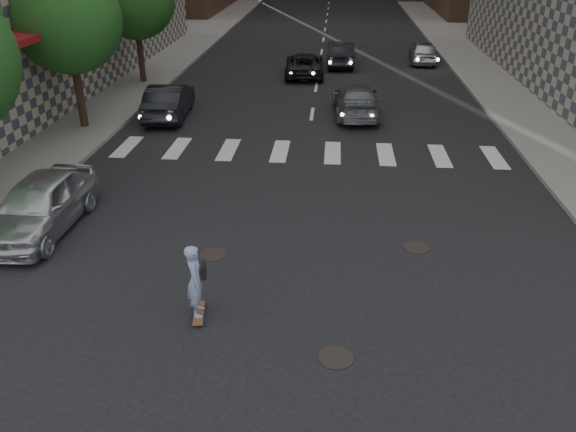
% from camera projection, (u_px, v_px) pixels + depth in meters
% --- Properties ---
extents(ground, '(160.00, 160.00, 0.00)m').
position_uv_depth(ground, '(286.00, 284.00, 13.34)').
color(ground, black).
rests_on(ground, ground).
extents(sidewalk_left, '(13.00, 80.00, 0.15)m').
position_uv_depth(sidewalk_left, '(64.00, 76.00, 32.14)').
color(sidewalk_left, gray).
rests_on(sidewalk_left, ground).
extents(tree_b, '(4.20, 4.20, 6.60)m').
position_uv_depth(tree_b, '(69.00, 13.00, 21.83)').
color(tree_b, '#382619').
rests_on(tree_b, sidewalk_left).
extents(manhole_a, '(0.70, 0.70, 0.02)m').
position_uv_depth(manhole_a, '(336.00, 357.00, 11.03)').
color(manhole_a, black).
rests_on(manhole_a, ground).
extents(manhole_b, '(0.70, 0.70, 0.02)m').
position_uv_depth(manhole_b, '(213.00, 254.00, 14.55)').
color(manhole_b, black).
rests_on(manhole_b, ground).
extents(manhole_c, '(0.70, 0.70, 0.02)m').
position_uv_depth(manhole_c, '(416.00, 247.00, 14.87)').
color(manhole_c, black).
rests_on(manhole_c, ground).
extents(skateboarder, '(0.49, 0.91, 1.76)m').
position_uv_depth(skateboarder, '(196.00, 281.00, 11.81)').
color(skateboarder, brown).
rests_on(skateboarder, ground).
extents(silver_sedan, '(1.88, 4.55, 1.54)m').
position_uv_depth(silver_sedan, '(40.00, 204.00, 15.46)').
color(silver_sedan, silver).
rests_on(silver_sedan, ground).
extents(traffic_car_a, '(1.94, 4.67, 1.50)m').
position_uv_depth(traffic_car_a, '(169.00, 101.00, 25.02)').
color(traffic_car_a, black).
rests_on(traffic_car_a, ground).
extents(traffic_car_b, '(2.26, 4.94, 1.40)m').
position_uv_depth(traffic_car_b, '(356.00, 100.00, 25.32)').
color(traffic_car_b, slate).
rests_on(traffic_car_b, ground).
extents(traffic_car_c, '(2.37, 4.73, 1.29)m').
position_uv_depth(traffic_car_c, '(304.00, 65.00, 32.33)').
color(traffic_car_c, black).
rests_on(traffic_car_c, ground).
extents(traffic_car_d, '(1.92, 4.15, 1.38)m').
position_uv_depth(traffic_car_d, '(423.00, 52.00, 35.53)').
color(traffic_car_d, '#AFB2B7').
rests_on(traffic_car_d, ground).
extents(traffic_car_e, '(1.69, 4.50, 1.47)m').
position_uv_depth(traffic_car_e, '(340.00, 54.00, 34.71)').
color(traffic_car_e, black).
rests_on(traffic_car_e, ground).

